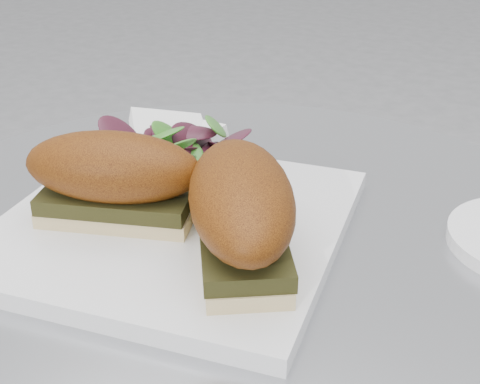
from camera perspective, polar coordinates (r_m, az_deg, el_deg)
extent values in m
cylinder|color=silver|center=(0.59, -0.89, -5.12)|extent=(0.70, 0.70, 0.02)
cube|color=white|center=(0.59, -5.65, -2.79)|extent=(0.32, 0.32, 0.02)
cube|color=beige|center=(0.59, -10.43, -1.82)|extent=(0.14, 0.09, 0.01)
cube|color=black|center=(0.58, -10.54, -0.66)|extent=(0.14, 0.09, 0.01)
ellipsoid|color=#643209|center=(0.57, -10.81, 2.10)|extent=(0.17, 0.11, 0.06)
cube|color=beige|center=(0.53, 0.09, -4.66)|extent=(0.13, 0.16, 0.01)
cube|color=black|center=(0.53, 0.09, -3.42)|extent=(0.14, 0.16, 0.01)
ellipsoid|color=#643209|center=(0.51, 0.09, -0.43)|extent=(0.16, 0.19, 0.06)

